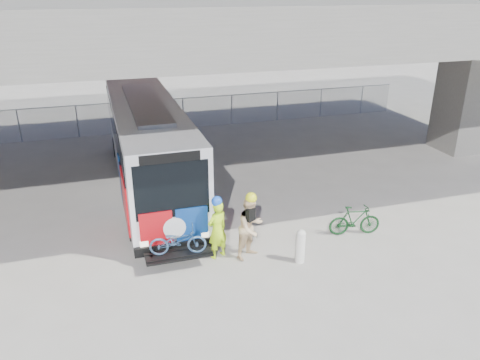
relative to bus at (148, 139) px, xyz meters
name	(u,v)px	position (x,y,z in m)	size (l,w,h in m)	color
ground	(219,218)	(2.00, -3.81, -2.11)	(160.00, 160.00, 0.00)	#9E9991
bus	(148,139)	(0.00, 0.00, 0.00)	(2.67, 12.99, 3.69)	silver
overpass	(190,24)	(2.00, 0.19, 4.44)	(40.00, 16.00, 7.95)	#605E59
chainlink_fence	(166,106)	(2.00, 8.19, -0.68)	(30.00, 0.06, 30.00)	gray
brick_buildings	(128,7)	(3.23, 44.42, 3.31)	(54.00, 22.00, 12.00)	brown
bollard	(301,245)	(3.65, -7.36, -1.51)	(0.29, 0.29, 1.12)	white
cyclist_hivis	(217,228)	(1.28, -6.33, -1.10)	(0.82, 0.70, 2.10)	#C3FF1A
cyclist_tan	(251,227)	(2.29, -6.60, -1.07)	(1.22, 1.14, 2.21)	beige
bike_parked	(355,220)	(6.13, -6.33, -1.57)	(0.50, 1.78, 1.07)	#14401C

